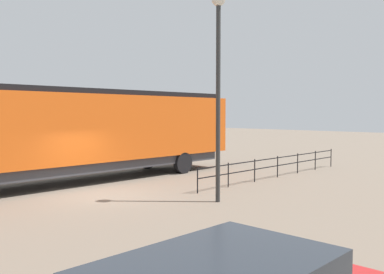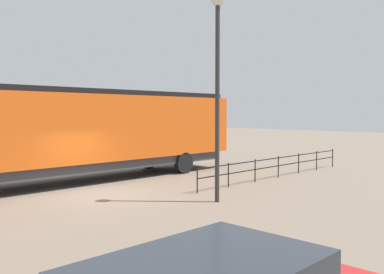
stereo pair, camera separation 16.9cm
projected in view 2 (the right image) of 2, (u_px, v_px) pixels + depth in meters
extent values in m
plane|color=#756656|center=(100.00, 195.00, 16.33)|extent=(120.00, 120.00, 0.00)
cube|color=#D15114|center=(67.00, 128.00, 18.80)|extent=(3.18, 18.34, 2.98)
cube|color=black|center=(193.00, 132.00, 24.58)|extent=(3.05, 2.21, 2.09)
cube|color=black|center=(66.00, 92.00, 18.71)|extent=(2.86, 17.61, 0.24)
cube|color=#38383D|center=(67.00, 166.00, 18.90)|extent=(2.86, 16.87, 0.45)
cylinder|color=black|center=(148.00, 159.00, 24.10)|extent=(0.30, 1.10, 1.10)
cylinder|color=black|center=(184.00, 163.00, 22.09)|extent=(0.30, 1.10, 1.10)
cylinder|color=#2D2D2D|center=(217.00, 104.00, 14.84)|extent=(0.16, 0.16, 6.96)
cube|color=black|center=(278.00, 158.00, 20.67)|extent=(0.04, 11.49, 0.04)
cube|color=black|center=(278.00, 166.00, 20.69)|extent=(0.04, 11.49, 0.04)
cylinder|color=black|center=(197.00, 180.00, 16.60)|extent=(0.05, 0.05, 1.05)
cylinder|color=black|center=(228.00, 175.00, 17.97)|extent=(0.05, 0.05, 1.05)
cylinder|color=black|center=(255.00, 171.00, 19.33)|extent=(0.05, 0.05, 1.05)
cylinder|color=black|center=(278.00, 167.00, 20.70)|extent=(0.05, 0.05, 1.05)
cylinder|color=black|center=(299.00, 163.00, 22.06)|extent=(0.05, 0.05, 1.05)
cylinder|color=black|center=(317.00, 161.00, 23.43)|extent=(0.05, 0.05, 1.05)
cylinder|color=black|center=(333.00, 158.00, 24.79)|extent=(0.05, 0.05, 1.05)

